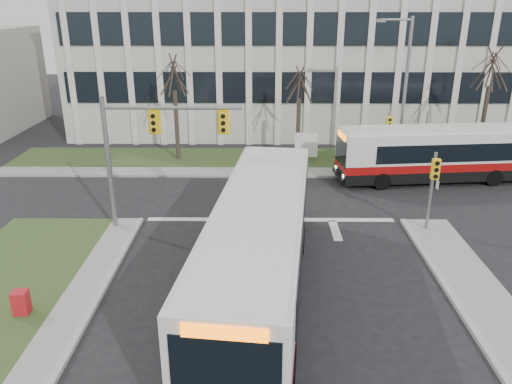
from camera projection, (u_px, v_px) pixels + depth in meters
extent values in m
plane|color=black|center=(275.00, 320.00, 16.70)|extent=(120.00, 120.00, 0.00)
cube|color=#9E9B93|center=(349.00, 173.00, 30.82)|extent=(44.00, 1.60, 0.14)
cube|color=#33481F|center=(342.00, 159.00, 33.44)|extent=(44.00, 5.00, 0.12)
cube|color=beige|center=(325.00, 51.00, 42.52)|extent=(40.00, 16.00, 12.00)
cylinder|color=slate|center=(109.00, 165.00, 22.37)|extent=(0.22, 0.22, 6.20)
cylinder|color=slate|center=(172.00, 108.00, 21.41)|extent=(6.00, 0.16, 0.16)
cube|color=yellow|center=(154.00, 122.00, 21.50)|extent=(0.34, 0.24, 0.92)
cube|color=yellow|center=(223.00, 122.00, 21.47)|extent=(0.34, 0.24, 0.92)
cylinder|color=slate|center=(431.00, 193.00, 22.49)|extent=(0.14, 0.14, 3.80)
cube|color=yellow|center=(436.00, 169.00, 21.88)|extent=(0.34, 0.24, 0.92)
cylinder|color=slate|center=(386.00, 143.00, 30.43)|extent=(0.14, 0.14, 3.80)
cube|color=yellow|center=(389.00, 124.00, 29.81)|extent=(0.34, 0.24, 0.92)
cylinder|color=slate|center=(404.00, 97.00, 30.11)|extent=(0.20, 0.20, 9.20)
cylinder|color=slate|center=(397.00, 20.00, 28.54)|extent=(1.80, 0.14, 0.14)
cube|color=slate|center=(381.00, 20.00, 28.57)|extent=(0.50, 0.25, 0.18)
cylinder|color=slate|center=(297.00, 155.00, 32.84)|extent=(0.08, 0.08, 1.00)
cylinder|color=slate|center=(315.00, 155.00, 32.83)|extent=(0.08, 0.08, 1.00)
cube|color=white|center=(306.00, 145.00, 32.59)|extent=(1.50, 0.12, 1.60)
cylinder|color=#42352B|center=(177.00, 126.00, 32.73)|extent=(0.28, 0.28, 4.62)
cylinder|color=#42352B|center=(298.00, 130.00, 32.94)|extent=(0.28, 0.28, 4.09)
cylinder|color=#42352B|center=(483.00, 124.00, 32.50)|extent=(0.28, 0.28, 4.95)
cube|color=#AF161E|center=(21.00, 304.00, 16.76)|extent=(0.54, 0.49, 0.95)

